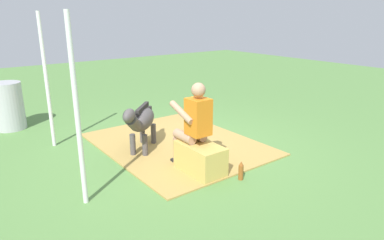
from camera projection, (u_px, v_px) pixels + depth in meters
name	position (u px, v px, depth m)	size (l,w,h in m)	color
ground_plane	(184.00, 148.00, 5.89)	(24.00, 24.00, 0.00)	#568442
hay_patch	(177.00, 144.00, 6.06)	(3.03, 2.39, 0.02)	#AD8C47
hay_bale	(200.00, 159.00, 4.93)	(0.74, 0.42, 0.43)	tan
person_seated	(194.00, 123.00, 4.91)	(0.66, 0.42, 1.31)	tan
pony_standing	(141.00, 121.00, 5.59)	(1.06, 1.06, 0.90)	#4C4747
soda_bottle	(241.00, 171.00, 4.74)	(0.07, 0.07, 0.27)	brown
water_barrel	(8.00, 106.00, 6.77)	(0.58, 0.58, 0.93)	#B2B2B7
tent_pole_left	(77.00, 114.00, 3.88)	(0.06, 0.06, 2.25)	silver
tent_pole_right	(47.00, 82.00, 5.68)	(0.06, 0.06, 2.25)	silver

